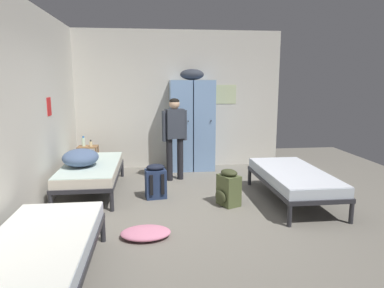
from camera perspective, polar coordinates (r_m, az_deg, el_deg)
ground_plane at (r=4.98m, az=0.38°, el=-11.40°), size 8.95×8.95×0.00m
room_backdrop at (r=5.88m, az=-12.97°, el=6.09°), size 4.37×5.65×2.87m
locker_bank at (r=7.21m, az=-0.00°, el=3.39°), size 0.90×0.55×2.07m
shelf_unit at (r=7.20m, az=-16.58°, el=-2.10°), size 0.38×0.30×0.57m
bed_left_front at (r=3.46m, az=-23.80°, el=-15.66°), size 0.90×1.90×0.49m
bed_left_rear at (r=6.03m, az=-16.11°, el=-4.11°), size 0.90×1.90×0.49m
bed_right at (r=5.60m, az=16.21°, el=-5.24°), size 0.90×1.90×0.49m
bedding_heap at (r=5.87m, az=-17.74°, el=-2.13°), size 0.56×0.64×0.28m
person_traveler at (r=6.43m, az=-2.86°, el=2.08°), size 0.47×0.28×1.53m
water_bottle at (r=7.17m, az=-17.31°, el=0.37°), size 0.07×0.07×0.20m
lotion_bottle at (r=7.09m, az=-16.20°, el=0.05°), size 0.06×0.06×0.13m
backpack_olive at (r=5.27m, az=5.94°, el=-7.22°), size 0.40×0.39×0.55m
backpack_navy at (r=5.60m, az=-5.97°, el=-6.15°), size 0.35×0.37×0.55m
clothes_pile_pink at (r=4.33m, az=-7.57°, el=-14.20°), size 0.60×0.43×0.11m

